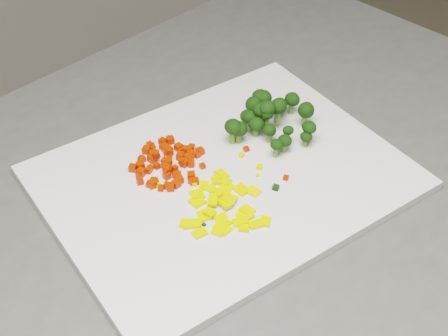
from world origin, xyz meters
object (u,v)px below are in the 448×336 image
cutting_board (224,177)px  carrot_pile (169,158)px  pepper_pile (224,203)px  broccoli_pile (272,116)px

cutting_board → carrot_pile: bearing=137.2°
carrot_pile → pepper_pile: bearing=-76.9°
pepper_pile → broccoli_pile: broccoli_pile is taller
cutting_board → pepper_pile: bearing=-120.0°
carrot_pile → broccoli_pile: broccoli_pile is taller
cutting_board → pepper_pile: pepper_pile is taller
cutting_board → broccoli_pile: 0.11m
carrot_pile → broccoli_pile: bearing=-2.4°
cutting_board → broccoli_pile: bearing=23.4°
broccoli_pile → cutting_board: bearing=-156.6°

